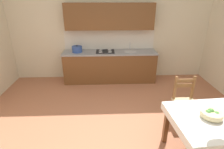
# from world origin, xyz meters

# --- Properties ---
(ground_plane) EXTENTS (6.36, 6.10, 0.10)m
(ground_plane) POSITION_xyz_m (0.00, 0.00, -0.05)
(ground_plane) COLOR #AD6B4C
(wall_back) EXTENTS (6.36, 0.12, 4.04)m
(wall_back) POSITION_xyz_m (0.00, 2.81, 2.02)
(wall_back) COLOR beige
(wall_back) RESTS_ON ground_plane
(kitchen_cabinetry) EXTENTS (2.67, 0.63, 2.20)m
(kitchen_cabinetry) POSITION_xyz_m (-0.03, 2.48, 0.86)
(kitchen_cabinetry) COLOR brown
(kitchen_cabinetry) RESTS_ON ground_plane
(dining_table) EXTENTS (1.29, 1.08, 0.75)m
(dining_table) POSITION_xyz_m (1.38, -0.51, 0.62)
(dining_table) COLOR brown
(dining_table) RESTS_ON ground_plane
(dining_chair_kitchen_side) EXTENTS (0.42, 0.42, 0.93)m
(dining_chair_kitchen_side) POSITION_xyz_m (1.37, 0.40, 0.44)
(dining_chair_kitchen_side) COLOR #D1BC89
(dining_chair_kitchen_side) RESTS_ON ground_plane
(fruit_bowl) EXTENTS (0.30, 0.30, 0.12)m
(fruit_bowl) POSITION_xyz_m (1.31, -0.50, 0.81)
(fruit_bowl) COLOR beige
(fruit_bowl) RESTS_ON dining_table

